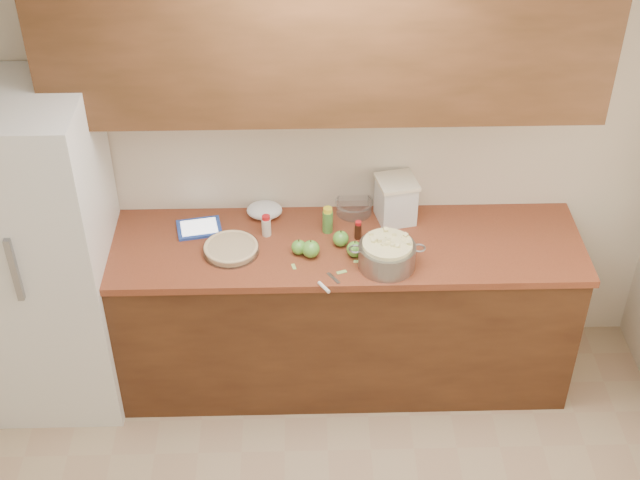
{
  "coord_description": "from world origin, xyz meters",
  "views": [
    {
      "loc": [
        -0.12,
        -2.12,
        3.68
      ],
      "look_at": [
        -0.03,
        1.43,
        0.98
      ],
      "focal_mm": 50.0,
      "sensor_mm": 36.0,
      "label": 1
    }
  ],
  "objects_px": {
    "flour_canister": "(396,199)",
    "tablet": "(199,228)",
    "colander": "(387,255)",
    "pie": "(231,249)"
  },
  "relations": [
    {
      "from": "flour_canister",
      "to": "tablet",
      "type": "distance_m",
      "value": 1.04
    },
    {
      "from": "pie",
      "to": "colander",
      "type": "bearing_deg",
      "value": -9.1
    },
    {
      "from": "pie",
      "to": "colander",
      "type": "relative_size",
      "value": 0.75
    },
    {
      "from": "pie",
      "to": "tablet",
      "type": "height_order",
      "value": "pie"
    },
    {
      "from": "colander",
      "to": "tablet",
      "type": "xyz_separation_m",
      "value": [
        -0.95,
        0.32,
        -0.06
      ]
    },
    {
      "from": "flour_canister",
      "to": "tablet",
      "type": "relative_size",
      "value": 0.96
    },
    {
      "from": "colander",
      "to": "tablet",
      "type": "distance_m",
      "value": 1.0
    },
    {
      "from": "tablet",
      "to": "pie",
      "type": "bearing_deg",
      "value": -59.28
    },
    {
      "from": "colander",
      "to": "tablet",
      "type": "height_order",
      "value": "colander"
    },
    {
      "from": "pie",
      "to": "tablet",
      "type": "xyz_separation_m",
      "value": [
        -0.18,
        0.2,
        -0.02
      ]
    }
  ]
}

